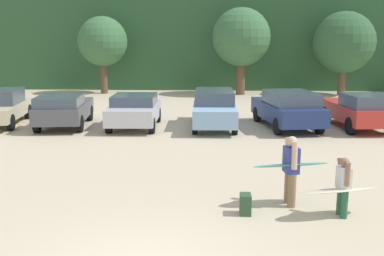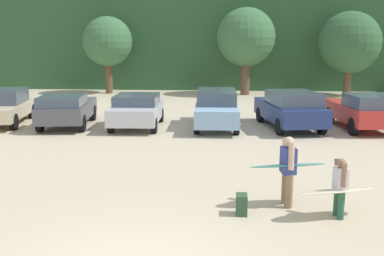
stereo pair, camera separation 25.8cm
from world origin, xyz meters
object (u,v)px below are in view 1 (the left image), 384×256
object	(u,v)px
parked_car_sky_blue	(214,108)
parked_car_navy	(288,108)
parked_car_silver	(135,110)
person_child	(343,183)
parked_car_red	(359,110)
parked_car_dark_gray	(64,109)
surfboard_cream	(338,190)
backpack_dropped	(245,204)
parked_car_champagne	(0,107)
surfboard_teal	(291,165)
person_adult	(291,167)

from	to	relation	value
parked_car_sky_blue	parked_car_navy	distance (m)	3.11
parked_car_silver	person_child	bearing A→B (deg)	-149.40
parked_car_navy	person_child	distance (m)	9.95
parked_car_red	parked_car_dark_gray	bearing A→B (deg)	84.42
person_child	surfboard_cream	xyz separation A→B (m)	(-0.11, -0.04, -0.13)
backpack_dropped	parked_car_sky_blue	bearing A→B (deg)	93.98
parked_car_champagne	person_child	bearing A→B (deg)	-138.33
parked_car_silver	parked_car_sky_blue	bearing A→B (deg)	-86.83
surfboard_teal	parked_car_champagne	bearing A→B (deg)	-53.51
parked_car_dark_gray	surfboard_teal	bearing A→B (deg)	-144.37
parked_car_champagne	parked_car_red	xyz separation A→B (m)	(15.49, -0.27, 0.01)
parked_car_silver	parked_car_sky_blue	world-z (taller)	parked_car_sky_blue
parked_car_sky_blue	parked_car_champagne	bearing A→B (deg)	88.35
person_child	surfboard_cream	bearing A→B (deg)	14.61
parked_car_sky_blue	person_child	world-z (taller)	parked_car_sky_blue
parked_car_red	person_child	xyz separation A→B (m)	(-3.30, -9.84, -0.08)
parked_car_champagne	surfboard_cream	xyz separation A→B (m)	(12.08, -10.16, -0.20)
person_child	backpack_dropped	xyz separation A→B (m)	(-2.06, 0.01, -0.51)
parked_car_silver	surfboard_teal	world-z (taller)	parked_car_silver
person_adult	person_child	world-z (taller)	person_adult
parked_car_dark_gray	person_adult	world-z (taller)	person_adult
parked_car_sky_blue	parked_car_red	distance (m)	6.06
parked_car_silver	person_adult	size ratio (longest dim) A/B	2.46
person_adult	surfboard_cream	world-z (taller)	person_adult
parked_car_silver	backpack_dropped	xyz separation A→B (m)	(4.09, -9.74, -0.53)
parked_car_champagne	surfboard_cream	size ratio (longest dim) A/B	2.44
parked_car_navy	surfboard_teal	size ratio (longest dim) A/B	2.57
parked_car_navy	backpack_dropped	distance (m)	10.24
parked_car_dark_gray	parked_car_silver	xyz separation A→B (m)	(3.04, 0.11, -0.02)
parked_car_sky_blue	surfboard_teal	distance (m)	9.55
surfboard_cream	parked_car_champagne	bearing A→B (deg)	-57.76
parked_car_sky_blue	backpack_dropped	bearing A→B (deg)	-177.16
parked_car_navy	parked_car_champagne	bearing A→B (deg)	78.51
parked_car_navy	person_adult	xyz separation A→B (m)	(-1.36, -9.30, 0.07)
parked_car_dark_gray	parked_car_silver	size ratio (longest dim) A/B	1.08
parked_car_dark_gray	backpack_dropped	bearing A→B (deg)	-150.17
parked_car_champagne	parked_car_navy	xyz separation A→B (m)	(12.54, -0.18, 0.05)
parked_car_silver	parked_car_navy	distance (m)	6.51
parked_car_champagne	parked_car_silver	size ratio (longest dim) A/B	1.16
person_child	backpack_dropped	world-z (taller)	person_child
surfboard_teal	backpack_dropped	bearing A→B (deg)	18.06
parked_car_dark_gray	person_adult	xyz separation A→B (m)	(8.18, -9.00, 0.14)
person_child	parked_car_navy	bearing A→B (deg)	-100.06
person_child	surfboard_teal	distance (m)	1.22
person_child	person_adult	bearing A→B (deg)	-40.28
surfboard_teal	parked_car_red	bearing A→B (deg)	-128.36
parked_car_dark_gray	parked_car_sky_blue	distance (m)	6.44
parked_car_dark_gray	surfboard_cream	xyz separation A→B (m)	(9.08, -9.68, -0.18)
parked_car_silver	parked_car_red	bearing A→B (deg)	-91.07
person_adult	parked_car_silver	bearing A→B (deg)	-68.59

